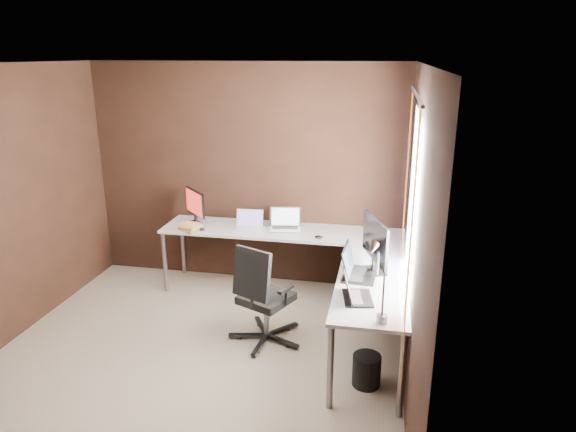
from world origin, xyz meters
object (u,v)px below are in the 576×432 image
Objects in this scene: monitor_left at (195,205)px; laptop_black_small at (354,293)px; book_stack at (190,227)px; laptop_black_big at (355,269)px; drawer_pedestal at (366,286)px; monitor_right at (375,242)px; laptop_silver at (285,224)px; desk_lamp at (375,271)px; office_chair at (264,313)px; wastebasket at (367,370)px; laptop_white at (249,225)px.

monitor_left is 1.12× the size of laptop_black_small.
laptop_black_big is at bearing -24.82° from book_stack.
drawer_pedestal is 1.53× the size of monitor_left.
book_stack is at bearing 48.74° from monitor_right.
drawer_pedestal is 1.12m from laptop_silver.
laptop_black_small is at bearing 145.60° from monitor_right.
desk_lamp is (2.06, -1.81, 0.15)m from monitor_left.
book_stack is (-1.86, 0.86, -0.02)m from laptop_black_big.
office_chair is (0.03, -1.12, -0.50)m from laptop_silver.
monitor_left reaches higher than laptop_black_small.
monitor_right is 1.07m from wastebasket.
monitor_right is (0.08, -0.60, 0.71)m from drawer_pedestal.
monitor_left is 2.26m from monitor_right.
laptop_black_small is 0.36× the size of office_chair.
laptop_black_big reaches higher than office_chair.
drawer_pedestal is 1.46× the size of laptop_black_big.
drawer_pedestal is 2.08× the size of book_stack.
office_chair is at bearing -70.40° from laptop_white.
laptop_silver is 0.39× the size of office_chair.
wastebasket is (-0.03, 0.22, -0.97)m from desk_lamp.
book_stack is (-1.88, 1.31, -0.01)m from laptop_black_small.
laptop_black_big is (-0.16, -0.11, -0.22)m from monitor_right.
laptop_black_small is at bearing -92.99° from drawer_pedestal.
laptop_white is 2.17m from wastebasket.
laptop_silver is (1.03, 0.02, -0.17)m from monitor_left.
wastebasket is at bearing -159.99° from laptop_black_big.
laptop_white is at bearing -177.65° from laptop_silver.
office_chair is (-0.84, 0.44, -0.50)m from laptop_black_small.
laptop_white is 0.40m from laptop_silver.
laptop_white is 1.06× the size of book_stack.
book_stack is (-1.94, 0.15, 0.46)m from drawer_pedestal.
laptop_white is at bearing 166.34° from drawer_pedestal.
desk_lamp is at bearing -159.96° from laptop_black_small.
monitor_left is 2.17m from laptop_black_big.
desk_lamp is 0.61× the size of office_chair.
wastebasket is (2.03, -1.60, -0.82)m from monitor_left.
laptop_white is 1.23m from office_chair.
drawer_pedestal is at bearing -3.07° from laptop_black_big.
laptop_black_big is 1.55× the size of wastebasket.
monitor_left is 1.03× the size of laptop_silver.
desk_lamp is at bearing -37.93° from book_stack.
laptop_silver is at bearing 18.88° from laptop_black_small.
desk_lamp reaches higher than monitor_left.
desk_lamp is (0.10, -1.44, 0.80)m from drawer_pedestal.
book_stack is 1.44m from office_chair.
monitor_right is at bearing 20.09° from monitor_left.
laptop_white is at bearing 35.79° from monitor_right.
monitor_left is at bearing 172.78° from laptop_white.
laptop_white is 1.61m from laptop_black_big.
laptop_white is 2.28m from desk_lamp.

